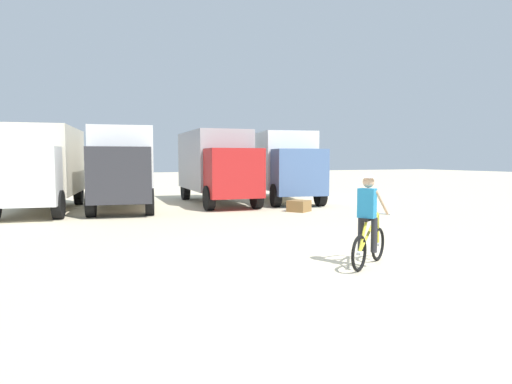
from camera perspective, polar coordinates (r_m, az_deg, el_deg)
ground_plane at (r=9.52m, az=10.07°, el=-8.35°), size 120.00×120.00×0.00m
box_truck_cream_rv at (r=19.40m, az=-25.99°, el=3.29°), size 3.34×7.02×3.35m
box_truck_avon_van at (r=19.30m, az=-16.87°, el=3.53°), size 3.34×7.02×3.35m
box_truck_grey_hauler at (r=20.57m, az=-5.20°, el=3.74°), size 2.74×6.87×3.35m
box_truck_white_box at (r=21.82m, az=3.37°, el=3.78°), size 3.58×7.07×3.35m
cyclist_orange_shirt at (r=8.73m, az=14.37°, el=-3.93°), size 1.49×0.98×1.82m
supply_crate at (r=17.43m, az=5.59°, el=-1.81°), size 1.04×1.03×0.44m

